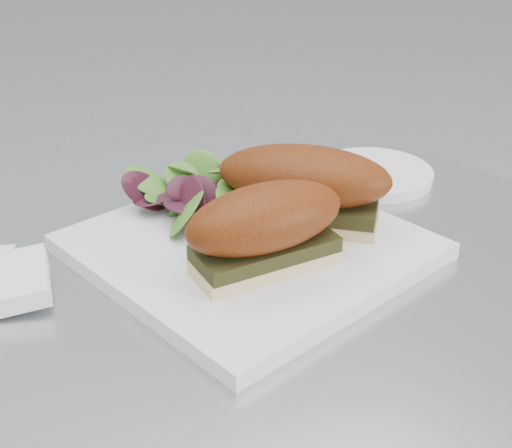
{
  "coord_description": "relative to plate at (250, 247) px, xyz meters",
  "views": [
    {
      "loc": [
        -0.28,
        -0.5,
        1.08
      ],
      "look_at": [
        -0.0,
        0.03,
        0.77
      ],
      "focal_mm": 50.0,
      "sensor_mm": 36.0,
      "label": 1
    }
  ],
  "objects": [
    {
      "name": "salad",
      "position": [
        -0.02,
        0.09,
        0.03
      ],
      "size": [
        0.11,
        0.11,
        0.05
      ],
      "primitive_type": null,
      "color": "#679B32",
      "rests_on": "plate"
    },
    {
      "name": "plate",
      "position": [
        0.0,
        0.0,
        0.0
      ],
      "size": [
        0.35,
        0.35,
        0.02
      ],
      "primitive_type": "cube",
      "rotation": [
        0.0,
        0.0,
        0.26
      ],
      "color": "white",
      "rests_on": "table"
    },
    {
      "name": "saucer",
      "position": [
        0.21,
        0.09,
        -0.0
      ],
      "size": [
        0.14,
        0.14,
        0.01
      ],
      "primitive_type": "cylinder",
      "color": "white",
      "rests_on": "table"
    },
    {
      "name": "sandwich_right",
      "position": [
        0.06,
        0.01,
        0.05
      ],
      "size": [
        0.18,
        0.17,
        0.08
      ],
      "rotation": [
        0.0,
        0.0,
        -0.71
      ],
      "color": "beige",
      "rests_on": "plate"
    },
    {
      "name": "sandwich_left",
      "position": [
        -0.01,
        -0.05,
        0.05
      ],
      "size": [
        0.15,
        0.07,
        0.08
      ],
      "rotation": [
        0.0,
        0.0,
        0.01
      ],
      "color": "beige",
      "rests_on": "plate"
    }
  ]
}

